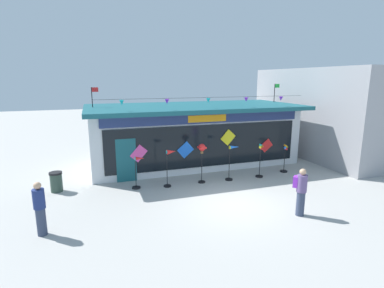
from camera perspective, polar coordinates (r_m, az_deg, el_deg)
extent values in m
plane|color=#ADAAA5|center=(11.70, 7.77, -11.12)|extent=(80.00, 80.00, 0.00)
cube|color=silver|center=(16.82, 0.04, 1.66)|extent=(10.91, 4.43, 3.05)
cube|color=#195660|center=(16.19, 0.52, 7.05)|extent=(11.31, 5.28, 0.20)
cube|color=navy|center=(14.53, 2.89, 4.89)|extent=(10.04, 0.08, 0.48)
cube|color=orange|center=(14.51, 2.93, 4.87)|extent=(1.96, 0.04, 0.33)
cube|color=black|center=(14.78, 2.82, -0.35)|extent=(9.82, 0.06, 2.09)
cube|color=#195660|center=(13.96, -12.40, -3.06)|extent=(0.90, 0.07, 2.00)
cube|color=#EA4CA3|center=(13.91, -10.09, -1.79)|extent=(0.82, 0.03, 0.84)
cube|color=blue|center=(14.39, -1.25, -1.12)|extent=(0.85, 0.03, 0.84)
cube|color=yellow|center=(15.09, 6.87, 1.24)|extent=(0.83, 0.03, 0.84)
cube|color=red|center=(16.28, 13.96, -0.28)|extent=(0.77, 0.03, 0.74)
cylinder|color=black|center=(14.32, 3.13, 8.83)|extent=(10.47, 0.01, 0.01)
cone|color=#19B7BC|center=(13.38, -13.23, 7.68)|extent=(0.20, 0.20, 0.22)
cone|color=purple|center=(13.71, -4.78, 8.06)|extent=(0.20, 0.20, 0.22)
cone|color=#19B7BC|center=(14.33, 3.12, 8.27)|extent=(0.20, 0.20, 0.22)
cone|color=purple|center=(15.18, 10.25, 8.32)|extent=(0.20, 0.20, 0.22)
cone|color=purple|center=(16.24, 16.55, 8.26)|extent=(0.20, 0.20, 0.22)
cylinder|color=black|center=(15.69, -18.49, 8.42)|extent=(0.04, 0.04, 0.98)
cube|color=red|center=(15.67, -17.99, 9.81)|extent=(0.32, 0.02, 0.22)
cylinder|color=black|center=(18.87, 15.40, 9.33)|extent=(0.04, 0.04, 1.09)
cube|color=green|center=(18.94, 15.88, 10.60)|extent=(0.32, 0.02, 0.22)
cylinder|color=black|center=(13.30, -10.55, -8.14)|extent=(0.37, 0.37, 0.06)
cylinder|color=black|center=(13.10, -10.66, -5.56)|extent=(0.03, 0.03, 1.32)
cone|color=red|center=(12.94, -9.91, -2.71)|extent=(0.42, 0.25, 0.16)
cylinder|color=#19B7BC|center=(12.91, -10.78, -2.77)|extent=(0.03, 0.16, 0.16)
cylinder|color=black|center=(13.31, -4.72, -7.95)|extent=(0.33, 0.33, 0.06)
cylinder|color=black|center=(13.07, -4.77, -4.86)|extent=(0.03, 0.03, 1.56)
cone|color=red|center=(12.91, -3.96, -1.47)|extent=(0.44, 0.29, 0.21)
cylinder|color=#19B7BC|center=(12.86, -4.84, -1.54)|extent=(0.03, 0.16, 0.16)
cylinder|color=black|center=(13.77, 1.85, -7.21)|extent=(0.32, 0.32, 0.06)
cylinder|color=black|center=(13.55, 1.87, -4.38)|extent=(0.03, 0.03, 1.48)
sphere|color=red|center=(13.32, 1.89, -0.66)|extent=(0.32, 0.32, 0.32)
cube|color=red|center=(13.32, 1.89, -0.66)|extent=(0.33, 0.33, 0.07)
cube|color=brown|center=(13.37, 1.89, -1.59)|extent=(0.10, 0.10, 0.10)
cylinder|color=black|center=(14.19, 7.02, -6.70)|extent=(0.35, 0.35, 0.06)
cylinder|color=black|center=(13.96, 7.10, -3.78)|extent=(0.03, 0.03, 1.57)
cone|color=blue|center=(13.87, 8.06, -0.58)|extent=(0.49, 0.22, 0.16)
cylinder|color=yellow|center=(13.77, 7.18, -0.65)|extent=(0.03, 0.16, 0.16)
cylinder|color=black|center=(14.88, 12.65, -6.01)|extent=(0.35, 0.35, 0.06)
cylinder|color=black|center=(14.67, 12.78, -3.34)|extent=(0.03, 0.03, 1.50)
cylinder|color=black|center=(14.46, 13.00, -0.53)|extent=(0.06, 0.04, 0.06)
cone|color=orange|center=(14.51, 13.31, -0.50)|extent=(0.13, 0.14, 0.13)
cone|color=#19B7BC|center=(14.44, 13.02, -0.18)|extent=(0.14, 0.13, 0.13)
cone|color=yellow|center=(14.41, 12.70, -0.55)|extent=(0.13, 0.14, 0.13)
cone|color=red|center=(14.48, 12.99, -0.87)|extent=(0.14, 0.13, 0.13)
cylinder|color=black|center=(15.99, 17.03, -4.97)|extent=(0.37, 0.37, 0.06)
cylinder|color=black|center=(15.82, 17.17, -2.85)|extent=(0.03, 0.03, 1.29)
cylinder|color=black|center=(15.64, 17.40, -0.61)|extent=(0.06, 0.04, 0.06)
cone|color=yellow|center=(15.70, 17.67, -0.58)|extent=(0.13, 0.14, 0.13)
cone|color=orange|center=(15.62, 17.43, -0.28)|extent=(0.14, 0.13, 0.13)
cone|color=blue|center=(15.59, 17.13, -0.63)|extent=(0.13, 0.14, 0.13)
cone|color=red|center=(15.66, 17.38, -0.93)|extent=(0.14, 0.13, 0.13)
cylinder|color=#333D56|center=(10.34, -26.73, -13.04)|extent=(0.28, 0.28, 0.86)
cylinder|color=navy|center=(10.07, -27.13, -9.27)|extent=(0.34, 0.34, 0.60)
sphere|color=tan|center=(9.94, -27.36, -7.06)|extent=(0.22, 0.22, 0.22)
cylinder|color=#333D56|center=(11.15, 19.91, -10.60)|extent=(0.28, 0.28, 0.86)
cylinder|color=#604C7F|center=(10.90, 20.19, -7.05)|extent=(0.34, 0.34, 0.60)
sphere|color=tan|center=(10.77, 20.35, -4.99)|extent=(0.22, 0.22, 0.22)
cube|color=purple|center=(10.92, 19.17, -6.76)|extent=(0.30, 0.29, 0.38)
cylinder|color=#2D4238|center=(13.82, -24.38, -6.74)|extent=(0.48, 0.48, 0.76)
cylinder|color=black|center=(13.69, -24.54, -5.06)|extent=(0.52, 0.52, 0.08)
cube|color=#99999E|center=(21.18, 26.50, 5.57)|extent=(6.63, 9.42, 5.23)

